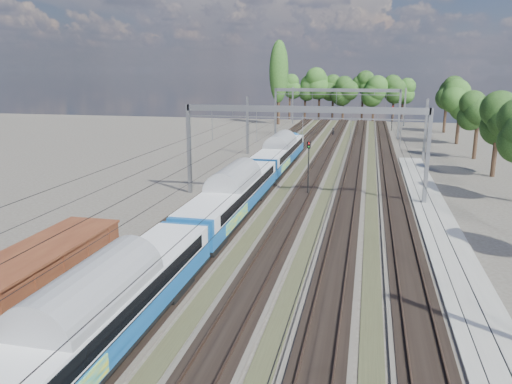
% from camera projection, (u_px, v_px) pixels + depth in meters
% --- Properties ---
extents(ground, '(220.00, 220.00, 0.00)m').
position_uv_depth(ground, '(204.00, 376.00, 20.56)').
color(ground, '#47423A').
rests_on(ground, ground).
extents(track_bed, '(21.00, 130.00, 0.34)m').
position_uv_depth(track_bed, '(317.00, 169.00, 63.18)').
color(track_bed, '#47423A').
rests_on(track_bed, ground).
extents(platform, '(3.00, 70.00, 0.30)m').
position_uv_depth(platform, '(444.00, 239.00, 36.92)').
color(platform, gray).
rests_on(platform, ground).
extents(catenary, '(25.65, 130.00, 9.00)m').
position_uv_depth(catenary, '(326.00, 114.00, 68.90)').
color(catenary, slate).
rests_on(catenary, ground).
extents(tree_belt, '(39.66, 101.01, 12.07)m').
position_uv_depth(tree_belt, '(375.00, 90.00, 107.59)').
color(tree_belt, black).
rests_on(tree_belt, ground).
extents(poplar, '(4.40, 4.40, 19.04)m').
position_uv_depth(poplar, '(279.00, 72.00, 113.70)').
color(poplar, black).
rests_on(poplar, ground).
extents(emu_train, '(3.14, 66.29, 4.59)m').
position_uv_depth(emu_train, '(233.00, 190.00, 40.80)').
color(emu_train, black).
rests_on(emu_train, ground).
extents(freight_boxcar, '(3.08, 14.89, 3.84)m').
position_uv_depth(freight_boxcar, '(9.00, 301.00, 22.00)').
color(freight_boxcar, black).
rests_on(freight_boxcar, ground).
extents(worker, '(0.53, 0.68, 1.63)m').
position_uv_depth(worker, '(333.00, 132.00, 95.44)').
color(worker, black).
rests_on(worker, ground).
extents(signal_near, '(0.38, 0.35, 5.42)m').
position_uv_depth(signal_near, '(309.00, 162.00, 49.65)').
color(signal_near, black).
rests_on(signal_near, ground).
extents(signal_far, '(0.33, 0.30, 5.06)m').
position_uv_depth(signal_far, '(392.00, 115.00, 103.60)').
color(signal_far, black).
rests_on(signal_far, ground).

